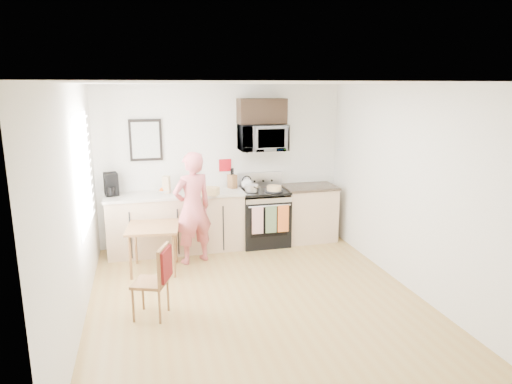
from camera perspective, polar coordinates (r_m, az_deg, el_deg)
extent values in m
plane|color=#9F783D|center=(5.78, 0.05, -13.29)|extent=(4.60, 4.60, 0.00)
cube|color=white|center=(7.54, -4.28, 3.36)|extent=(4.00, 0.04, 2.60)
cube|color=white|center=(3.26, 10.24, -10.02)|extent=(4.00, 0.04, 2.60)
cube|color=white|center=(5.22, -21.74, -1.91)|extent=(0.04, 4.60, 2.60)
cube|color=white|center=(6.13, 18.49, 0.46)|extent=(0.04, 4.60, 2.60)
cube|color=white|center=(5.18, 0.05, 13.44)|extent=(4.00, 4.60, 0.04)
cube|color=silver|center=(5.95, -20.82, 2.37)|extent=(0.02, 1.40, 1.50)
cube|color=white|center=(5.95, -20.72, 2.38)|extent=(0.01, 1.30, 1.40)
cube|color=#D1AC86|center=(7.34, -9.92, -3.87)|extent=(2.10, 0.60, 0.90)
cube|color=beige|center=(7.22, -10.07, -0.30)|extent=(2.14, 0.64, 0.04)
cube|color=#D1AC86|center=(7.81, 6.61, -2.73)|extent=(0.84, 0.60, 0.90)
cube|color=black|center=(7.70, 6.70, 0.64)|extent=(0.88, 0.64, 0.04)
cube|color=black|center=(7.57, 0.98, -3.67)|extent=(0.76, 0.65, 0.77)
cube|color=black|center=(7.26, 1.64, -3.88)|extent=(0.61, 0.02, 0.45)
cube|color=silver|center=(7.17, 1.65, -1.35)|extent=(0.74, 0.02, 0.14)
cylinder|color=silver|center=(7.14, 1.75, -1.75)|extent=(0.68, 0.02, 0.02)
cube|color=black|center=(7.44, 1.00, 0.13)|extent=(0.76, 0.65, 0.04)
cube|color=silver|center=(7.67, 0.46, 1.59)|extent=(0.76, 0.08, 0.24)
cube|color=white|center=(7.14, 0.20, -3.57)|extent=(0.18, 0.02, 0.44)
cube|color=#556D48|center=(7.20, 1.90, -3.45)|extent=(0.18, 0.02, 0.44)
cube|color=orange|center=(7.26, 3.42, -3.33)|extent=(0.18, 0.02, 0.44)
imported|color=silver|center=(7.39, 0.81, 6.81)|extent=(0.76, 0.51, 0.42)
cube|color=black|center=(7.40, 0.73, 10.08)|extent=(0.76, 0.35, 0.40)
cube|color=black|center=(7.34, -13.63, 6.33)|extent=(0.50, 0.03, 0.65)
cube|color=#A0A69C|center=(7.32, -13.63, 6.31)|extent=(0.42, 0.01, 0.56)
cube|color=red|center=(7.53, -3.89, 3.36)|extent=(0.20, 0.02, 0.20)
imported|color=#C43549|center=(6.73, -7.94, -2.00)|extent=(0.71, 0.59, 1.66)
cube|color=brown|center=(6.56, -12.76, -4.33)|extent=(0.70, 0.70, 0.04)
cylinder|color=brown|center=(6.43, -15.44, -7.95)|extent=(0.04, 0.04, 0.62)
cylinder|color=brown|center=(6.37, -10.23, -7.87)|extent=(0.04, 0.04, 0.62)
cylinder|color=brown|center=(6.97, -14.80, -6.25)|extent=(0.04, 0.04, 0.62)
cylinder|color=brown|center=(6.91, -10.01, -6.16)|extent=(0.04, 0.04, 0.62)
cube|color=brown|center=(5.36, -13.11, -11.00)|extent=(0.46, 0.46, 0.04)
cube|color=brown|center=(5.22, -11.46, -8.92)|extent=(0.16, 0.35, 0.43)
cube|color=#621011|center=(5.21, -11.23, -8.85)|extent=(0.16, 0.32, 0.36)
cylinder|color=brown|center=(5.38, -15.11, -13.57)|extent=(0.03, 0.03, 0.39)
cylinder|color=brown|center=(5.28, -11.95, -13.92)|extent=(0.03, 0.03, 0.39)
cylinder|color=brown|center=(5.63, -13.96, -12.24)|extent=(0.03, 0.03, 0.39)
cylinder|color=brown|center=(5.53, -10.94, -12.54)|extent=(0.03, 0.03, 0.39)
cube|color=brown|center=(7.45, -2.99, 1.33)|extent=(0.15, 0.17, 0.22)
cylinder|color=red|center=(7.45, -7.67, 0.94)|extent=(0.12, 0.12, 0.15)
imported|color=white|center=(7.27, -11.37, 0.09)|extent=(0.21, 0.21, 0.05)
cube|color=tan|center=(7.22, -11.13, 0.91)|extent=(0.13, 0.13, 0.27)
cube|color=black|center=(7.30, -17.66, 0.96)|extent=(0.23, 0.27, 0.34)
cylinder|color=black|center=(7.21, -17.65, 0.11)|extent=(0.13, 0.13, 0.13)
cube|color=tan|center=(7.04, -6.06, 0.16)|extent=(0.37, 0.31, 0.12)
cylinder|color=black|center=(7.30, 2.27, 0.12)|extent=(0.28, 0.28, 0.02)
cylinder|color=#D7B46E|center=(7.29, 2.27, 0.50)|extent=(0.23, 0.23, 0.08)
sphere|color=white|center=(7.44, -1.17, 1.03)|extent=(0.18, 0.18, 0.18)
cone|color=white|center=(7.42, -1.17, 1.74)|extent=(0.06, 0.06, 0.06)
torus|color=black|center=(7.42, -1.17, 1.46)|extent=(0.16, 0.02, 0.16)
cylinder|color=silver|center=(7.27, -0.53, 0.47)|extent=(0.22, 0.22, 0.11)
cylinder|color=black|center=(7.11, -0.08, 0.55)|extent=(0.04, 0.20, 0.02)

